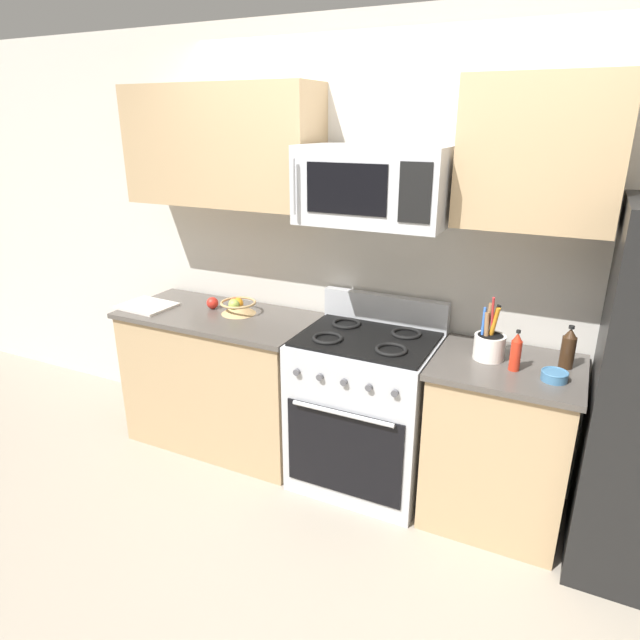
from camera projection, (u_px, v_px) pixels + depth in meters
ground_plane at (314, 551)px, 2.79m from camera, size 16.00×16.00×0.00m
wall_back at (393, 256)px, 3.23m from camera, size 8.00×0.10×2.60m
counter_left at (222, 378)px, 3.62m from camera, size 1.24×0.62×0.91m
range_oven at (365, 409)px, 3.20m from camera, size 0.76×0.66×1.09m
counter_right at (499, 443)px, 2.89m from camera, size 0.73×0.62×0.91m
microwave at (374, 185)px, 2.78m from camera, size 0.76×0.44×0.39m
upper_cabinets_left at (222, 146)px, 3.25m from camera, size 1.23×0.34×0.69m
upper_cabinets_right at (540, 154)px, 2.53m from camera, size 0.72×0.34×0.69m
utensil_crock at (489, 344)px, 2.78m from camera, size 0.16×0.16×0.34m
fruit_basket at (238, 306)px, 3.44m from camera, size 0.22×0.22×0.10m
apple_loose at (213, 303)px, 3.54m from camera, size 0.08×0.08×0.08m
cutting_board at (147, 306)px, 3.58m from camera, size 0.35×0.29×0.02m
bottle_hot_sauce at (516, 352)px, 2.65m from camera, size 0.05×0.05×0.21m
bottle_soy at (568, 349)px, 2.67m from camera, size 0.07×0.07×0.22m
prep_bowl at (555, 376)px, 2.56m from camera, size 0.12×0.12×0.05m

